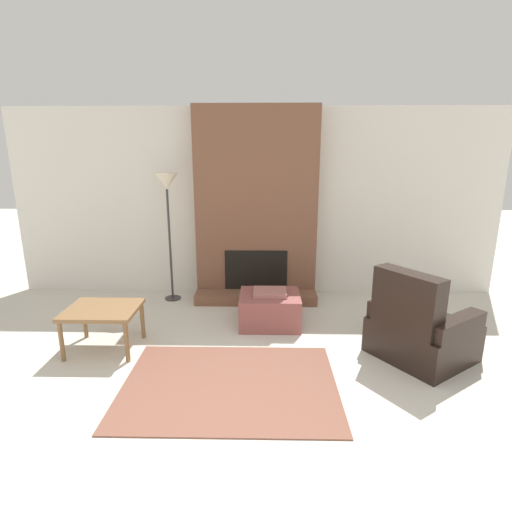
# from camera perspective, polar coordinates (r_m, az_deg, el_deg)

# --- Properties ---
(ground_plane) EXTENTS (24.00, 24.00, 0.00)m
(ground_plane) POSITION_cam_1_polar(r_m,az_deg,el_deg) (3.00, -1.29, -27.26)
(ground_plane) COLOR beige
(wall_back) EXTENTS (6.85, 0.06, 2.60)m
(wall_back) POSITION_cam_1_polar(r_m,az_deg,el_deg) (5.68, 0.07, 7.53)
(wall_back) COLOR silver
(wall_back) RESTS_ON ground_plane
(fireplace) EXTENTS (1.65, 0.62, 2.60)m
(fireplace) POSITION_cam_1_polar(r_m,az_deg,el_deg) (5.49, 0.03, 6.52)
(fireplace) COLOR brown
(fireplace) RESTS_ON ground_plane
(ottoman) EXTENTS (0.71, 0.60, 0.43)m
(ottoman) POSITION_cam_1_polar(r_m,az_deg,el_deg) (4.79, 1.97, -7.52)
(ottoman) COLOR #8C4C47
(ottoman) RESTS_ON ground_plane
(armchair) EXTENTS (1.14, 1.14, 0.94)m
(armchair) POSITION_cam_1_polar(r_m,az_deg,el_deg) (4.32, 22.13, -10.06)
(armchair) COLOR black
(armchair) RESTS_ON ground_plane
(side_table) EXTENTS (0.72, 0.60, 0.46)m
(side_table) POSITION_cam_1_polar(r_m,az_deg,el_deg) (4.43, -21.07, -7.62)
(side_table) COLOR brown
(side_table) RESTS_ON ground_plane
(floor_lamp_left) EXTENTS (0.30, 0.30, 1.74)m
(floor_lamp_left) POSITION_cam_1_polar(r_m,az_deg,el_deg) (5.44, -12.61, 9.16)
(floor_lamp_left) COLOR #333333
(floor_lamp_left) RESTS_ON ground_plane
(area_rug) EXTENTS (1.89, 1.38, 0.01)m
(area_rug) POSITION_cam_1_polar(r_m,az_deg,el_deg) (3.73, -3.77, -17.84)
(area_rug) COLOR brown
(area_rug) RESTS_ON ground_plane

